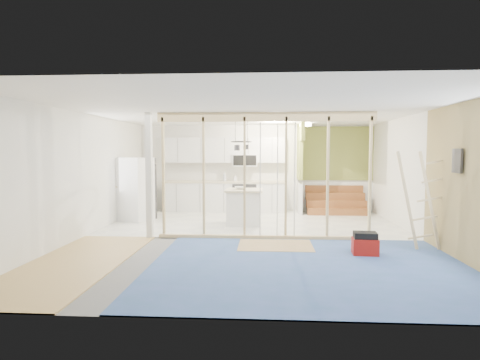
# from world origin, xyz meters

# --- Properties ---
(room) EXTENTS (7.01, 8.01, 2.61)m
(room) POSITION_xyz_m (0.00, 0.00, 1.30)
(room) COLOR slate
(room) RESTS_ON ground
(floor_overlays) EXTENTS (7.00, 8.00, 0.03)m
(floor_overlays) POSITION_xyz_m (0.07, 0.06, 0.01)
(floor_overlays) COLOR silver
(floor_overlays) RESTS_ON room
(stud_frame) EXTENTS (4.66, 0.14, 2.60)m
(stud_frame) POSITION_xyz_m (-0.22, -0.00, 1.58)
(stud_frame) COLOR #C8BB7A
(stud_frame) RESTS_ON room
(base_cabinets) EXTENTS (4.45, 2.24, 0.93)m
(base_cabinets) POSITION_xyz_m (-1.61, 3.36, 0.47)
(base_cabinets) COLOR white
(base_cabinets) RESTS_ON room
(upper_cabinets) EXTENTS (3.60, 0.41, 0.85)m
(upper_cabinets) POSITION_xyz_m (-0.84, 3.82, 1.82)
(upper_cabinets) COLOR white
(upper_cabinets) RESTS_ON room
(green_partition) EXTENTS (2.25, 1.51, 2.60)m
(green_partition) POSITION_xyz_m (2.04, 3.66, 0.94)
(green_partition) COLOR olive
(green_partition) RESTS_ON room
(pot_rack) EXTENTS (0.52, 0.52, 0.72)m
(pot_rack) POSITION_xyz_m (-0.31, 1.89, 2.00)
(pot_rack) COLOR black
(pot_rack) RESTS_ON room
(sheathing_panel) EXTENTS (0.02, 4.00, 2.60)m
(sheathing_panel) POSITION_xyz_m (3.48, -2.00, 1.30)
(sheathing_panel) COLOR #A18D57
(sheathing_panel) RESTS_ON room
(electrical_panel) EXTENTS (0.04, 0.30, 0.40)m
(electrical_panel) POSITION_xyz_m (3.43, -1.40, 1.65)
(electrical_panel) COLOR #37373C
(electrical_panel) RESTS_ON room
(ceiling_light) EXTENTS (0.32, 0.32, 0.08)m
(ceiling_light) POSITION_xyz_m (1.40, 3.00, 2.54)
(ceiling_light) COLOR #FFEABF
(ceiling_light) RESTS_ON room
(fridge) EXTENTS (0.93, 0.90, 1.65)m
(fridge) POSITION_xyz_m (-3.05, 2.00, 0.82)
(fridge) COLOR white
(fridge) RESTS_ON room
(island) EXTENTS (0.91, 0.91, 0.88)m
(island) POSITION_xyz_m (-0.22, 1.60, 0.44)
(island) COLOR white
(island) RESTS_ON room
(bowl) EXTENTS (0.31, 0.31, 0.07)m
(bowl) POSITION_xyz_m (-0.31, 1.59, 0.92)
(bowl) COLOR silver
(bowl) RESTS_ON island
(soap_bottle_a) EXTENTS (0.13, 0.13, 0.27)m
(soap_bottle_a) POSITION_xyz_m (-0.90, 3.65, 1.06)
(soap_bottle_a) COLOR #B4BCC9
(soap_bottle_a) RESTS_ON base_cabinets
(soap_bottle_b) EXTENTS (0.10, 0.10, 0.19)m
(soap_bottle_b) POSITION_xyz_m (-0.59, 3.73, 1.03)
(soap_bottle_b) COLOR silver
(soap_bottle_b) RESTS_ON base_cabinets
(toolbox) EXTENTS (0.45, 0.35, 0.41)m
(toolbox) POSITION_xyz_m (2.04, -1.17, 0.19)
(toolbox) COLOR maroon
(toolbox) RESTS_ON room
(ladder) EXTENTS (0.97, 0.09, 1.80)m
(ladder) POSITION_xyz_m (3.14, -0.73, 0.92)
(ladder) COLOR #D4BA82
(ladder) RESTS_ON room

